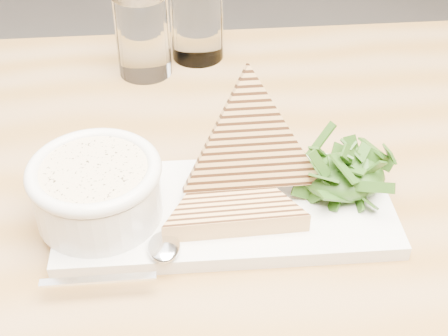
{
  "coord_description": "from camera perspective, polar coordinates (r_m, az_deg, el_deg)",
  "views": [
    {
      "loc": [
        -0.0,
        -0.5,
        1.21
      ],
      "look_at": [
        0.05,
        0.01,
        0.8
      ],
      "focal_mm": 50.0,
      "sensor_mm": 36.0,
      "label": 1
    }
  ],
  "objects": [
    {
      "name": "glass_near",
      "position": [
        0.91,
        -7.42,
        11.94
      ],
      "size": [
        0.08,
        0.08,
        0.12
      ],
      "primitive_type": "cylinder",
      "color": "white",
      "rests_on": "table_top"
    },
    {
      "name": "salad_base",
      "position": [
        0.68,
        10.82,
        -0.75
      ],
      "size": [
        0.09,
        0.07,
        0.04
      ],
      "primitive_type": "ellipsoid",
      "color": "#16390F",
      "rests_on": "platter"
    },
    {
      "name": "table_top",
      "position": [
        0.73,
        -5.99,
        -3.0
      ],
      "size": [
        1.18,
        0.79,
        0.04
      ],
      "primitive_type": "cube",
      "rotation": [
        0.0,
        0.0,
        -0.01
      ],
      "color": "#987348",
      "rests_on": "ground"
    },
    {
      "name": "platter",
      "position": [
        0.67,
        0.18,
        -3.84
      ],
      "size": [
        0.36,
        0.17,
        0.02
      ],
      "primitive_type": "cube",
      "rotation": [
        0.0,
        0.0,
        -0.03
      ],
      "color": "white",
      "rests_on": "table_top"
    },
    {
      "name": "soup_bowl",
      "position": [
        0.65,
        -11.47,
        -2.45
      ],
      "size": [
        0.13,
        0.13,
        0.05
      ],
      "primitive_type": "cylinder",
      "color": "white",
      "rests_on": "platter"
    },
    {
      "name": "bowl_rim",
      "position": [
        0.63,
        -11.84,
        -0.2
      ],
      "size": [
        0.14,
        0.14,
        0.01
      ],
      "primitive_type": "torus",
      "color": "white",
      "rests_on": "soup_bowl"
    },
    {
      "name": "sandwich_lean",
      "position": [
        0.65,
        2.48,
        1.99
      ],
      "size": [
        0.17,
        0.16,
        0.2
      ],
      "primitive_type": null,
      "rotation": [
        1.1,
        0.0,
        -0.0
      ],
      "color": "tan",
      "rests_on": "sandwich_flat"
    },
    {
      "name": "spoon_bowl",
      "position": [
        0.61,
        -5.51,
        -7.18
      ],
      "size": [
        0.03,
        0.04,
        0.01
      ],
      "primitive_type": "ellipsoid",
      "rotation": [
        0.0,
        0.0,
        -0.02
      ],
      "color": "silver",
      "rests_on": "platter"
    },
    {
      "name": "glass_far",
      "position": [
        0.94,
        -2.49,
        13.36
      ],
      "size": [
        0.08,
        0.08,
        0.12
      ],
      "primitive_type": "cylinder",
      "color": "white",
      "rests_on": "table_top"
    },
    {
      "name": "arugula_pile",
      "position": [
        0.68,
        10.91,
        -0.14
      ],
      "size": [
        0.11,
        0.1,
        0.05
      ],
      "primitive_type": null,
      "color": "#3A621D",
      "rests_on": "platter"
    },
    {
      "name": "sandwich_flat",
      "position": [
        0.65,
        0.68,
        -3.04
      ],
      "size": [
        0.17,
        0.17,
        0.02
      ],
      "primitive_type": null,
      "rotation": [
        0.0,
        0.0,
        0.02
      ],
      "color": "tan",
      "rests_on": "platter"
    },
    {
      "name": "table_leg_br",
      "position": [
        1.34,
        18.41,
        -3.6
      ],
      "size": [
        0.06,
        0.06,
        0.71
      ],
      "primitive_type": "cylinder",
      "color": "#987348",
      "rests_on": "ground"
    },
    {
      "name": "spoon_handle",
      "position": [
        0.6,
        -11.44,
        -9.96
      ],
      "size": [
        0.11,
        0.01,
        0.0
      ],
      "primitive_type": "cube",
      "rotation": [
        0.0,
        0.0,
        -0.02
      ],
      "color": "silver",
      "rests_on": "platter"
    },
    {
      "name": "soup",
      "position": [
        0.63,
        -11.81,
        -0.34
      ],
      "size": [
        0.11,
        0.11,
        0.01
      ],
      "primitive_type": "cylinder",
      "color": "beige",
      "rests_on": "soup_bowl"
    }
  ]
}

